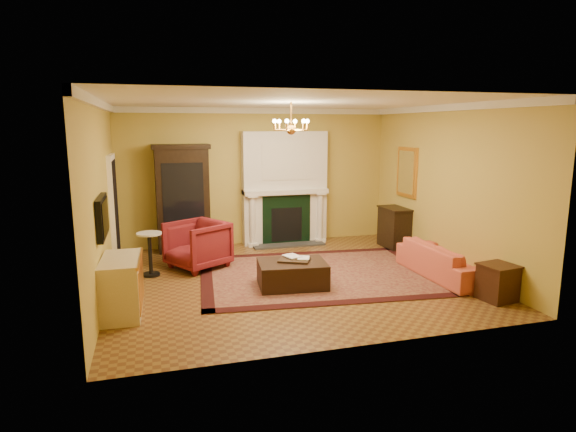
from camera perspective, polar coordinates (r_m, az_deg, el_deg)
name	(u,v)px	position (r m, az deg, el deg)	size (l,w,h in m)	color
floor	(291,279)	(8.45, 0.35, -7.45)	(6.00, 5.50, 0.02)	brown
ceiling	(291,101)	(8.05, 0.37, 13.45)	(6.00, 5.50, 0.02)	white
wall_back	(257,177)	(10.77, -3.74, 4.66)	(6.00, 0.02, 3.00)	gold
wall_front	(358,225)	(5.55, 8.32, -1.03)	(6.00, 0.02, 3.00)	gold
wall_left	(101,200)	(7.84, -21.30, 1.73)	(0.02, 5.50, 3.00)	gold
wall_right	(447,187)	(9.40, 18.30, 3.28)	(0.02, 5.50, 3.00)	gold
fireplace	(285,190)	(10.77, -0.39, 3.04)	(1.90, 0.70, 2.50)	silver
crown_molding	(276,108)	(8.97, -1.37, 12.70)	(6.00, 5.50, 0.12)	silver
doorway	(114,211)	(9.58, -19.87, 0.56)	(0.08, 1.05, 2.10)	white
tv_panel	(102,217)	(7.26, -21.14, -0.10)	(0.09, 0.95, 0.58)	black
gilt_mirror	(407,172)	(10.55, 13.90, 5.06)	(0.06, 0.76, 1.05)	gold
chandelier	(291,126)	(8.04, 0.37, 10.59)	(0.63, 0.55, 0.53)	#C58936
oriental_rug	(317,274)	(8.67, 3.51, -6.88)	(4.11, 3.08, 0.02)	#440E14
china_cabinet	(183,200)	(10.34, -12.37, 1.81)	(1.07, 0.49, 2.15)	black
wingback_armchair	(197,242)	(9.09, -10.69, -3.10)	(0.95, 0.89, 0.97)	maroon
pedestal_table	(150,251)	(8.81, -16.04, -3.99)	(0.44, 0.44, 0.78)	black
commode	(122,286)	(7.21, -19.11, -7.83)	(0.51, 1.08, 0.80)	beige
coral_sofa	(445,255)	(8.87, 18.07, -4.43)	(1.99, 0.58, 0.78)	#CA4F40
end_table	(498,283)	(8.01, 23.58, -7.32)	(0.46, 0.46, 0.53)	#32180D
console_table	(394,228)	(10.72, 12.48, -1.43)	(0.43, 0.76, 0.85)	black
leather_ottoman	(292,274)	(7.96, 0.50, -6.87)	(1.09, 0.80, 0.41)	black
ottoman_tray	(294,260)	(7.96, 0.76, -5.21)	(0.50, 0.39, 0.03)	black
book_a	(287,250)	(7.95, -0.16, -3.99)	(0.22, 0.03, 0.30)	gray
book_b	(298,251)	(7.94, 1.18, -4.17)	(0.19, 0.02, 0.26)	gray
topiary_left	(253,179)	(10.52, -4.18, 4.44)	(0.17, 0.17, 0.47)	gray
topiary_right	(319,177)	(10.93, 3.68, 4.62)	(0.17, 0.17, 0.45)	gray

